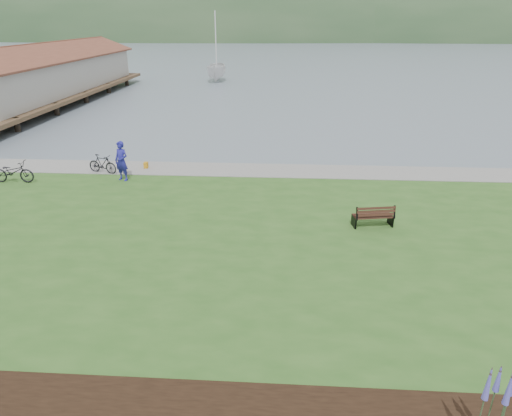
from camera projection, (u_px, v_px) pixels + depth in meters
The scene contains 12 objects.
ground at pixel (213, 238), 16.88m from camera, with size 600.00×600.00×0.00m, color slate.
lawn at pixel (204, 259), 14.96m from camera, with size 34.00×20.00×0.40m, color #2E591F.
shoreline_path at pixel (234, 170), 23.07m from camera, with size 34.00×2.20×0.03m, color gray.
far_hillside at pixel (333, 39), 172.17m from camera, with size 580.00×80.00×38.00m, color #2C4B2A, non-canonical shape.
pier_pavilion at pixel (44, 74), 42.37m from camera, with size 8.00×36.00×5.40m.
park_bench at pixel (374, 216), 16.65m from camera, with size 1.53×0.83×0.90m.
person at pixel (121, 158), 21.24m from camera, with size 0.80×0.55×2.20m, color navy.
bicycle_a at pixel (13, 172), 21.17m from camera, with size 1.96×0.68×1.02m, color black.
bicycle_b at pixel (102, 164), 22.44m from camera, with size 1.57×0.45×0.94m, color black.
sailboat at pixel (217, 81), 58.04m from camera, with size 10.03×10.22×26.45m, color silver.
pannier at pixel (146, 165), 23.28m from camera, with size 0.19×0.29×0.32m, color orange.
echium_1 at pixel (494, 412), 7.69m from camera, with size 0.62×0.62×2.32m.
Camera 1 is at (2.55, -15.01, 7.54)m, focal length 32.00 mm.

